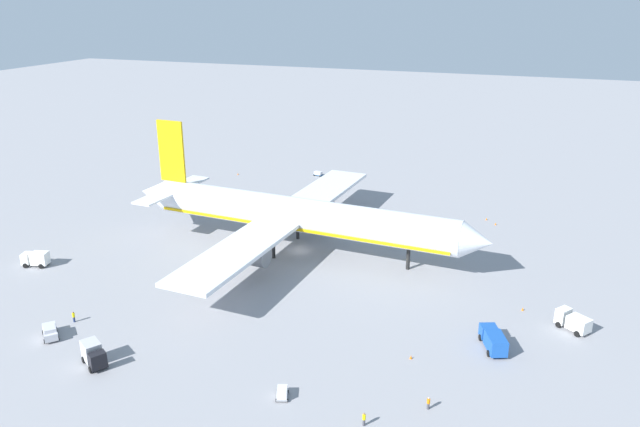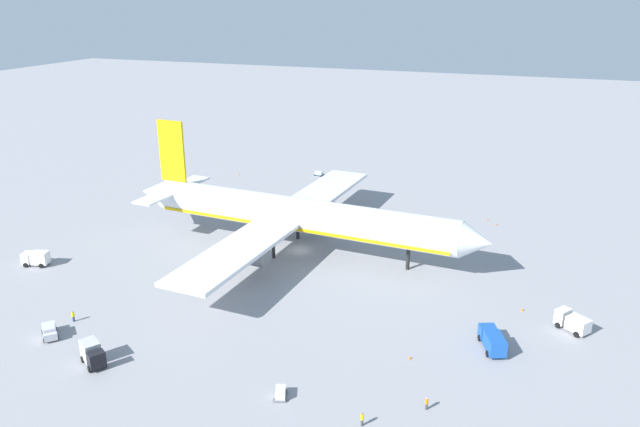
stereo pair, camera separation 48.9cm
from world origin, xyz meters
name	(u,v)px [view 1 (the left image)]	position (x,y,z in m)	size (l,w,h in m)	color
ground_plane	(300,250)	(0.00, 0.00, 0.00)	(600.00, 600.00, 0.00)	gray
airliner	(294,215)	(-1.24, 0.06, 7.21)	(74.37, 69.09, 23.42)	silver
service_truck_0	(36,258)	(-43.09, -23.71, 1.50)	(5.08, 3.35, 2.71)	white
service_truck_1	(573,321)	(49.59, -14.06, 1.47)	(5.35, 4.75, 2.78)	white
service_truck_4	(494,340)	(38.95, -23.61, 1.47)	(4.60, 6.94, 2.67)	#194CA5
service_truck_5	(93,354)	(-11.46, -46.33, 1.67)	(5.03, 4.27, 3.12)	black
service_van	(50,331)	(-22.21, -42.82, 1.03)	(4.38, 4.23, 1.97)	silver
baggage_cart_0	(282,393)	(15.36, -44.16, 0.70)	(2.16, 3.02, 1.26)	gray
baggage_cart_2	(318,173)	(-15.06, 50.67, 0.67)	(3.13, 1.87, 1.21)	#26598C
ground_worker_0	(364,419)	(26.42, -45.74, 0.89)	(0.57, 0.57, 1.75)	#3F3F47
ground_worker_1	(74,317)	(-22.11, -38.00, 0.89)	(0.47, 0.47, 1.74)	navy
ground_worker_2	(428,403)	(32.88, -40.14, 0.84)	(0.47, 0.47, 1.66)	#3F3F47
traffic_cone_0	(411,357)	(28.59, -30.13, 0.28)	(0.36, 0.36, 0.55)	orange
traffic_cone_1	(238,174)	(-36.38, 43.75, 0.28)	(0.36, 0.36, 0.55)	orange
traffic_cone_2	(496,224)	(34.74, 27.76, 0.28)	(0.36, 0.36, 0.55)	orange
traffic_cone_3	(486,219)	(32.55, 30.31, 0.28)	(0.36, 0.36, 0.55)	orange
traffic_cone_4	(523,309)	(42.34, -10.41, 0.28)	(0.36, 0.36, 0.55)	orange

